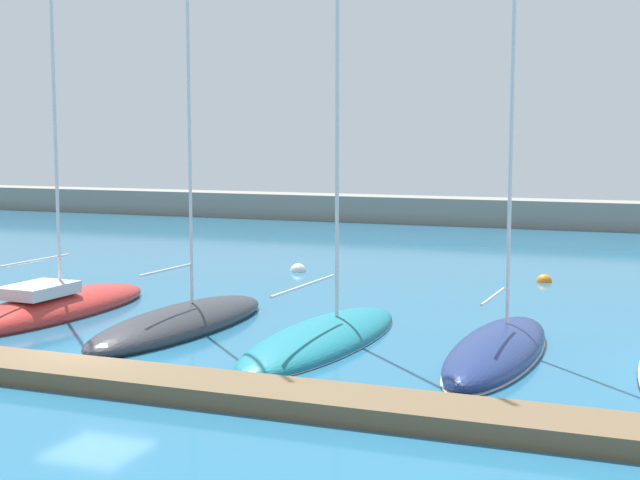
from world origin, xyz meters
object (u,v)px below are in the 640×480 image
Objects in this scene: sailboat_charcoal_fourth at (181,322)px; mooring_buoy_orange at (544,282)px; sailboat_red_third at (54,307)px; sailboat_teal_fifth at (323,338)px; mooring_buoy_white at (298,271)px; sailboat_navy_sixth at (497,350)px.

mooring_buoy_orange is at bearing -30.14° from sailboat_charcoal_fourth.
sailboat_red_third is 10.22m from sailboat_teal_fifth.
mooring_buoy_white is 10.91m from mooring_buoy_orange.
sailboat_red_third is at bearing 88.87° from sailboat_teal_fifth.
sailboat_red_third is 13.10m from mooring_buoy_white.
mooring_buoy_white is at bearing 42.56° from sailboat_navy_sixth.
sailboat_teal_fifth reaches higher than sailboat_navy_sixth.
mooring_buoy_orange is at bearing 5.47° from mooring_buoy_white.
sailboat_charcoal_fourth is 27.53× the size of mooring_buoy_orange.
sailboat_teal_fifth is (4.89, -0.07, -0.09)m from sailboat_charcoal_fourth.
sailboat_navy_sixth is 18.03× the size of mooring_buoy_white.
mooring_buoy_white is at bearing 9.89° from sailboat_charcoal_fourth.
sailboat_navy_sixth is 20.27× the size of mooring_buoy_orange.
mooring_buoy_white is (-6.36, 13.15, -0.15)m from sailboat_teal_fifth.
sailboat_navy_sixth reaches higher than mooring_buoy_white.
sailboat_navy_sixth is at bearing -87.09° from mooring_buoy_orange.
sailboat_teal_fifth is 14.61m from mooring_buoy_white.
sailboat_charcoal_fourth is 13.16m from mooring_buoy_white.
sailboat_teal_fifth is at bearing -64.18° from mooring_buoy_white.
sailboat_navy_sixth is (10.10, -0.02, -0.02)m from sailboat_charcoal_fourth.
sailboat_navy_sixth is (5.21, 0.06, 0.07)m from sailboat_teal_fifth.
sailboat_navy_sixth is 17.48m from mooring_buoy_white.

